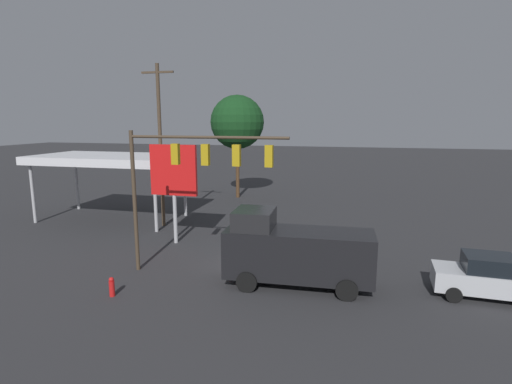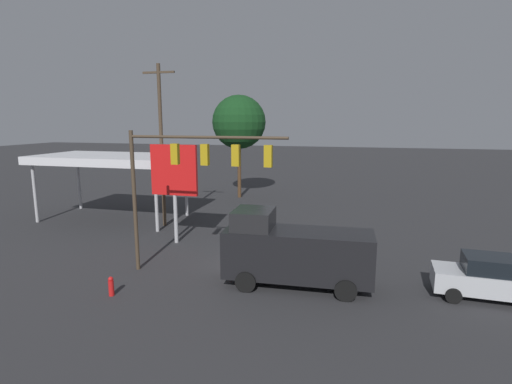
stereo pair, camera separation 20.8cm
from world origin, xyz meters
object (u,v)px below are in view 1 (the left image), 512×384
object	(u,v)px
traffic_signal_assembly	(192,167)
price_sign	(174,173)
sedan_waiting	(488,277)
utility_pole	(160,143)
street_tree	(237,122)
delivery_truck	(295,251)
fire_hydrant	(112,287)

from	to	relation	value
traffic_signal_assembly	price_sign	world-z (taller)	traffic_signal_assembly
price_sign	sedan_waiting	bearing A→B (deg)	166.40
utility_pole	sedan_waiting	size ratio (longest dim) A/B	2.57
traffic_signal_assembly	street_tree	size ratio (longest dim) A/B	0.79
delivery_truck	street_tree	size ratio (longest dim) A/B	0.68
utility_pole	delivery_truck	bearing A→B (deg)	142.58
traffic_signal_assembly	sedan_waiting	bearing A→B (deg)	-177.02
sedan_waiting	street_tree	distance (m)	26.89
fire_hydrant	street_tree	bearing A→B (deg)	-86.95
utility_pole	street_tree	xyz separation A→B (m)	(-2.15, -11.90, 1.41)
sedan_waiting	fire_hydrant	bearing A→B (deg)	16.56
traffic_signal_assembly	delivery_truck	world-z (taller)	traffic_signal_assembly
price_sign	fire_hydrant	world-z (taller)	price_sign
traffic_signal_assembly	sedan_waiting	world-z (taller)	traffic_signal_assembly
price_sign	utility_pole	bearing A→B (deg)	-53.32
price_sign	street_tree	size ratio (longest dim) A/B	0.61
traffic_signal_assembly	sedan_waiting	xyz separation A→B (m)	(-13.40, -0.70, -4.52)
utility_pole	street_tree	distance (m)	12.17
traffic_signal_assembly	delivery_truck	bearing A→B (deg)	179.41
delivery_truck	street_tree	xyz separation A→B (m)	(8.88, -20.33, 5.78)
sedan_waiting	street_tree	size ratio (longest dim) A/B	0.44
utility_pole	delivery_truck	world-z (taller)	utility_pole
utility_pole	price_sign	bearing A→B (deg)	126.68
delivery_truck	fire_hydrant	distance (m)	8.34
sedan_waiting	price_sign	bearing A→B (deg)	-10.66
traffic_signal_assembly	utility_pole	size ratio (longest dim) A/B	0.69
utility_pole	street_tree	size ratio (longest dim) A/B	1.14
sedan_waiting	street_tree	world-z (taller)	street_tree
traffic_signal_assembly	price_sign	bearing A→B (deg)	-55.37
delivery_truck	sedan_waiting	bearing A→B (deg)	-177.30
street_tree	utility_pole	bearing A→B (deg)	79.77
price_sign	sedan_waiting	xyz separation A→B (m)	(-16.66, 4.03, -3.49)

